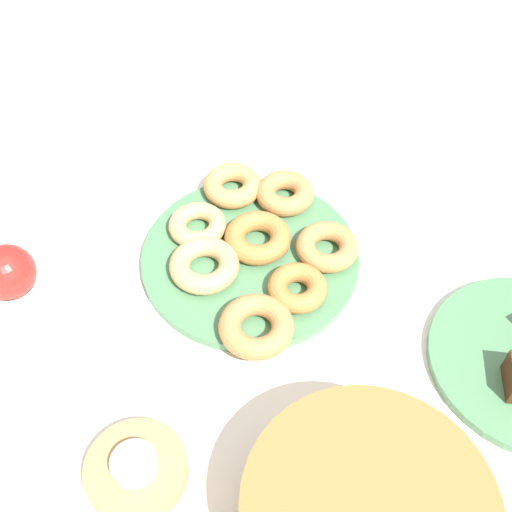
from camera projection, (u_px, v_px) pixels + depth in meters
name	position (u px, v px, depth m)	size (l,w,h in m)	color
ground_plane	(250.00, 260.00, 0.91)	(2.40, 2.40, 0.00)	white
donut_plate	(250.00, 257.00, 0.90)	(0.31, 0.31, 0.01)	#4C7F56
donut_0	(297.00, 288.00, 0.84)	(0.08, 0.08, 0.03)	#BC7A3D
donut_1	(198.00, 225.00, 0.91)	(0.08, 0.08, 0.03)	tan
donut_2	(258.00, 238.00, 0.90)	(0.09, 0.09, 0.03)	#BC7A3D
donut_3	(256.00, 326.00, 0.80)	(0.10, 0.10, 0.03)	#C6844C
donut_4	(232.00, 186.00, 0.96)	(0.09, 0.09, 0.03)	tan
donut_5	(327.00, 247.00, 0.89)	(0.09, 0.09, 0.03)	#C6844C
donut_6	(204.00, 265.00, 0.87)	(0.10, 0.10, 0.03)	tan
donut_7	(285.00, 193.00, 0.95)	(0.09, 0.09, 0.03)	#C6844C
candle_holder	(137.00, 470.00, 0.70)	(0.11, 0.11, 0.02)	tan
tealight	(134.00, 464.00, 0.69)	(0.05, 0.05, 0.01)	silver
apple	(7.00, 272.00, 0.85)	(0.07, 0.07, 0.07)	red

